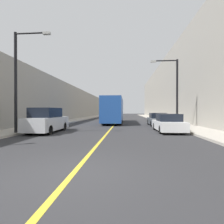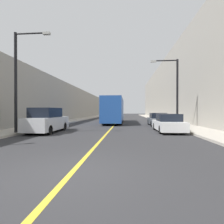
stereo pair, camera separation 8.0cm
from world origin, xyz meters
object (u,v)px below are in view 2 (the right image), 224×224
Objects in this scene: street_lamp_left at (19,75)px; bus at (114,110)px; car_right_near at (168,124)px; parked_suv_left at (47,121)px; street_lamp_right at (175,88)px; car_right_mid at (158,120)px.

bus is at bearing 65.06° from street_lamp_left.
bus reaches higher than car_right_near.
street_lamp_right is (10.82, 4.07, 3.03)m from parked_suv_left.
street_lamp_right is at bearing 24.73° from street_lamp_left.
car_right_mid is at bearing -36.16° from bus.
street_lamp_right reaches higher than bus.
street_lamp_left is 1.09× the size of street_lamp_right.
street_lamp_right is at bearing -69.80° from car_right_mid.
street_lamp_left is at bearing -114.94° from bus.
parked_suv_left is 9.61m from car_right_near.
bus is at bearing 117.45° from car_right_near.
car_right_near is at bearing 13.59° from street_lamp_left.
car_right_mid is 0.65× the size of street_lamp_right.
street_lamp_left reaches higher than car_right_near.
parked_suv_left reaches higher than car_right_near.
car_right_mid is at bearing 110.20° from street_lamp_right.
bus is 6.63m from car_right_mid.
car_right_mid is at bearing 37.79° from street_lamp_left.
bus is 11.09m from car_right_near.
car_right_near is 1.06× the size of car_right_mid.
car_right_near is 0.69× the size of street_lamp_right.
bus reaches higher than car_right_mid.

